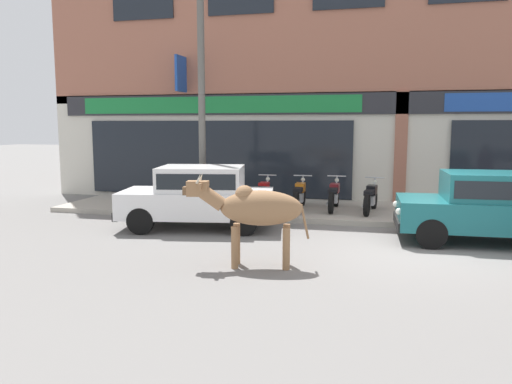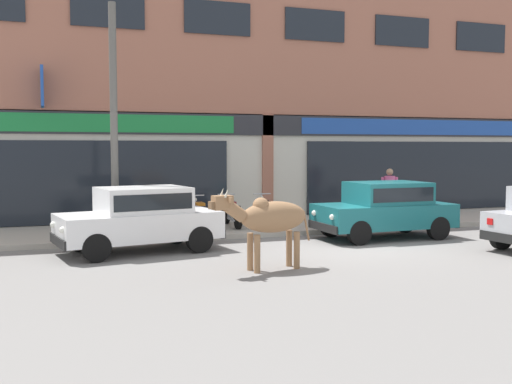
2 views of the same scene
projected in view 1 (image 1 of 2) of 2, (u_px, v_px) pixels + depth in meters
name	position (u px, v px, depth m)	size (l,w,h in m)	color
ground_plane	(410.00, 251.00, 9.59)	(90.00, 90.00, 0.00)	slate
sidewalk	(401.00, 213.00, 13.33)	(19.00, 3.39, 0.13)	#A8A093
shop_building	(405.00, 34.00, 14.56)	(23.00, 1.40, 10.47)	#9E604C
cow	(255.00, 209.00, 8.43)	(2.14, 0.74, 1.61)	#936B47
car_0	(489.00, 204.00, 10.14)	(3.65, 1.70, 1.46)	black
car_1	(199.00, 194.00, 11.62)	(3.79, 2.18, 1.46)	black
motorcycle_0	(263.00, 194.00, 13.75)	(0.52, 1.81, 0.88)	black
motorcycle_1	(299.00, 195.00, 13.59)	(0.52, 1.81, 0.88)	black
motorcycle_2	(334.00, 196.00, 13.47)	(0.52, 1.81, 0.88)	black
motorcycle_3	(371.00, 198.00, 13.09)	(0.57, 1.81, 0.88)	black
utility_pole	(202.00, 103.00, 12.78)	(0.18, 0.18, 5.67)	#595651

